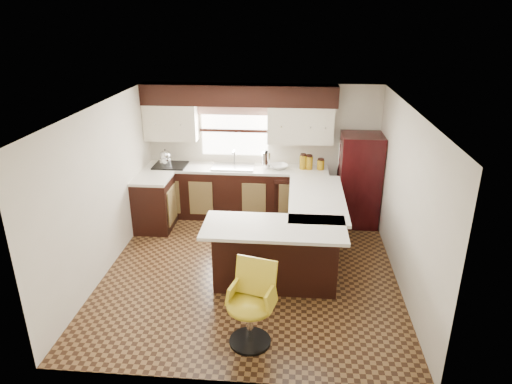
# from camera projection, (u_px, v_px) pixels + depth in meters

# --- Properties ---
(floor) EXTENTS (4.40, 4.40, 0.00)m
(floor) POSITION_uv_depth(u_px,v_px,m) (251.00, 270.00, 6.76)
(floor) COLOR #49301A
(floor) RESTS_ON ground
(ceiling) EXTENTS (4.40, 4.40, 0.00)m
(ceiling) POSITION_uv_depth(u_px,v_px,m) (250.00, 108.00, 5.87)
(ceiling) COLOR silver
(ceiling) RESTS_ON wall_back
(wall_back) EXTENTS (4.40, 0.00, 4.40)m
(wall_back) POSITION_uv_depth(u_px,v_px,m) (262.00, 150.00, 8.35)
(wall_back) COLOR beige
(wall_back) RESTS_ON floor
(wall_front) EXTENTS (4.40, 0.00, 4.40)m
(wall_front) POSITION_uv_depth(u_px,v_px,m) (227.00, 282.00, 4.28)
(wall_front) COLOR beige
(wall_front) RESTS_ON floor
(wall_left) EXTENTS (0.00, 4.40, 4.40)m
(wall_left) POSITION_uv_depth(u_px,v_px,m) (104.00, 190.00, 6.48)
(wall_left) COLOR beige
(wall_left) RESTS_ON floor
(wall_right) EXTENTS (0.00, 4.40, 4.40)m
(wall_right) POSITION_uv_depth(u_px,v_px,m) (405.00, 200.00, 6.14)
(wall_right) COLOR beige
(wall_right) RESTS_ON floor
(base_cab_back) EXTENTS (3.30, 0.60, 0.90)m
(base_cab_back) POSITION_uv_depth(u_px,v_px,m) (236.00, 193.00, 8.38)
(base_cab_back) COLOR black
(base_cab_back) RESTS_ON floor
(base_cab_left) EXTENTS (0.60, 0.70, 0.90)m
(base_cab_left) POSITION_uv_depth(u_px,v_px,m) (154.00, 204.00, 7.89)
(base_cab_left) COLOR black
(base_cab_left) RESTS_ON floor
(counter_back) EXTENTS (3.30, 0.60, 0.04)m
(counter_back) POSITION_uv_depth(u_px,v_px,m) (236.00, 169.00, 8.21)
(counter_back) COLOR silver
(counter_back) RESTS_ON base_cab_back
(counter_left) EXTENTS (0.60, 0.70, 0.04)m
(counter_left) POSITION_uv_depth(u_px,v_px,m) (152.00, 179.00, 7.72)
(counter_left) COLOR silver
(counter_left) RESTS_ON base_cab_left
(soffit) EXTENTS (3.40, 0.35, 0.36)m
(soffit) POSITION_uv_depth(u_px,v_px,m) (239.00, 95.00, 7.84)
(soffit) COLOR black
(soffit) RESTS_ON wall_back
(upper_cab_left) EXTENTS (0.94, 0.35, 0.64)m
(upper_cab_left) POSITION_uv_depth(u_px,v_px,m) (171.00, 122.00, 8.12)
(upper_cab_left) COLOR beige
(upper_cab_left) RESTS_ON wall_back
(upper_cab_right) EXTENTS (1.14, 0.35, 0.64)m
(upper_cab_right) POSITION_uv_depth(u_px,v_px,m) (301.00, 125.00, 7.94)
(upper_cab_right) COLOR beige
(upper_cab_right) RESTS_ON wall_back
(window_pane) EXTENTS (1.20, 0.02, 0.90)m
(window_pane) POSITION_uv_depth(u_px,v_px,m) (235.00, 131.00, 8.24)
(window_pane) COLOR white
(window_pane) RESTS_ON wall_back
(valance) EXTENTS (1.30, 0.06, 0.18)m
(valance) POSITION_uv_depth(u_px,v_px,m) (234.00, 110.00, 8.06)
(valance) COLOR #D19B93
(valance) RESTS_ON wall_back
(sink) EXTENTS (0.75, 0.45, 0.03)m
(sink) POSITION_uv_depth(u_px,v_px,m) (233.00, 167.00, 8.18)
(sink) COLOR #B2B2B7
(sink) RESTS_ON counter_back
(dishwasher) EXTENTS (0.58, 0.03, 0.78)m
(dishwasher) POSITION_uv_depth(u_px,v_px,m) (291.00, 202.00, 8.05)
(dishwasher) COLOR black
(dishwasher) RESTS_ON floor
(cooktop) EXTENTS (0.58, 0.50, 0.02)m
(cooktop) POSITION_uv_depth(u_px,v_px,m) (170.00, 165.00, 8.27)
(cooktop) COLOR black
(cooktop) RESTS_ON counter_back
(peninsula_long) EXTENTS (0.60, 1.95, 0.90)m
(peninsula_long) POSITION_uv_depth(u_px,v_px,m) (312.00, 226.00, 7.10)
(peninsula_long) COLOR black
(peninsula_long) RESTS_ON floor
(peninsula_return) EXTENTS (1.65, 0.60, 0.90)m
(peninsula_return) POSITION_uv_depth(u_px,v_px,m) (275.00, 256.00, 6.24)
(peninsula_return) COLOR black
(peninsula_return) RESTS_ON floor
(counter_pen_long) EXTENTS (0.84, 1.95, 0.04)m
(counter_pen_long) POSITION_uv_depth(u_px,v_px,m) (317.00, 198.00, 6.92)
(counter_pen_long) COLOR silver
(counter_pen_long) RESTS_ON peninsula_long
(counter_pen_return) EXTENTS (1.89, 0.84, 0.04)m
(counter_pen_return) POSITION_uv_depth(u_px,v_px,m) (274.00, 228.00, 5.98)
(counter_pen_return) COLOR silver
(counter_pen_return) RESTS_ON peninsula_return
(refrigerator) EXTENTS (0.70, 0.67, 1.63)m
(refrigerator) POSITION_uv_depth(u_px,v_px,m) (359.00, 180.00, 7.96)
(refrigerator) COLOR black
(refrigerator) RESTS_ON floor
(bar_chair) EXTENTS (0.64, 0.64, 0.99)m
(bar_chair) POSITION_uv_depth(u_px,v_px,m) (250.00, 307.00, 5.10)
(bar_chair) COLOR gold
(bar_chair) RESTS_ON floor
(kettle) EXTENTS (0.21, 0.21, 0.29)m
(kettle) POSITION_uv_depth(u_px,v_px,m) (165.00, 157.00, 8.22)
(kettle) COLOR silver
(kettle) RESTS_ON cooktop
(percolator) EXTENTS (0.15, 0.15, 0.30)m
(percolator) POSITION_uv_depth(u_px,v_px,m) (266.00, 160.00, 8.10)
(percolator) COLOR silver
(percolator) RESTS_ON counter_back
(mixing_bowl) EXTENTS (0.41, 0.41, 0.08)m
(mixing_bowl) POSITION_uv_depth(u_px,v_px,m) (279.00, 167.00, 8.12)
(mixing_bowl) COLOR white
(mixing_bowl) RESTS_ON counter_back
(canister_large) EXTENTS (0.12, 0.12, 0.25)m
(canister_large) POSITION_uv_depth(u_px,v_px,m) (303.00, 162.00, 8.08)
(canister_large) COLOR #956E0D
(canister_large) RESTS_ON counter_back
(canister_med) EXTENTS (0.13, 0.13, 0.23)m
(canister_med) POSITION_uv_depth(u_px,v_px,m) (309.00, 163.00, 8.07)
(canister_med) COLOR #956E0D
(canister_med) RESTS_ON counter_back
(canister_small) EXTENTS (0.13, 0.13, 0.17)m
(canister_small) POSITION_uv_depth(u_px,v_px,m) (321.00, 165.00, 8.06)
(canister_small) COLOR #956E0D
(canister_small) RESTS_ON counter_back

